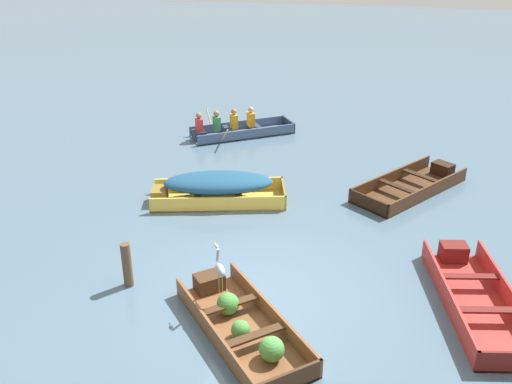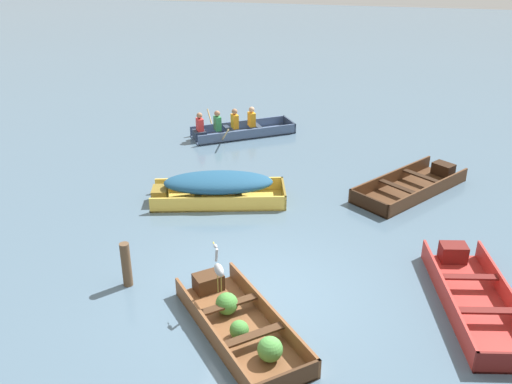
{
  "view_description": "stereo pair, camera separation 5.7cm",
  "coord_description": "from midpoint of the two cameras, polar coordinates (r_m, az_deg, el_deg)",
  "views": [
    {
      "loc": [
        1.61,
        -8.34,
        6.12
      ],
      "look_at": [
        -0.82,
        3.54,
        0.35
      ],
      "focal_mm": 40.0,
      "sensor_mm": 36.0,
      "label": 1
    },
    {
      "loc": [
        1.66,
        -8.33,
        6.12
      ],
      "look_at": [
        -0.82,
        3.54,
        0.35
      ],
      "focal_mm": 40.0,
      "sensor_mm": 36.0,
      "label": 2
    }
  ],
  "objects": [
    {
      "name": "skiff_red_mid_moored",
      "position": [
        10.96,
        21.07,
        -9.63
      ],
      "size": [
        1.7,
        3.45,
        0.39
      ],
      "color": "#AD2D28",
      "rests_on": "ground"
    },
    {
      "name": "heron_on_dinghy",
      "position": [
        9.58,
        -3.58,
        -7.61
      ],
      "size": [
        0.31,
        0.42,
        0.84
      ],
      "color": "olive",
      "rests_on": "dinghy_wooden_brown_foreground"
    },
    {
      "name": "rowboat_slate_blue_with_crew",
      "position": [
        18.0,
        -1.96,
        6.33
      ],
      "size": [
        3.23,
        2.66,
        0.89
      ],
      "color": "#475B7F",
      "rests_on": "ground"
    },
    {
      "name": "skiff_dark_varnish_far_moored",
      "position": [
        14.87,
        15.56,
        0.64
      ],
      "size": [
        2.93,
        3.32,
        0.36
      ],
      "color": "#4C2D19",
      "rests_on": "ground"
    },
    {
      "name": "dinghy_wooden_brown_foreground",
      "position": [
        9.6,
        -1.45,
        -12.98
      ],
      "size": [
        2.79,
        3.02,
        0.44
      ],
      "color": "brown",
      "rests_on": "ground"
    },
    {
      "name": "ground_plane",
      "position": [
        10.47,
        0.57,
        -10.34
      ],
      "size": [
        80.0,
        80.0,
        0.0
      ],
      "primitive_type": "plane",
      "color": "slate"
    },
    {
      "name": "mooring_post",
      "position": [
        10.76,
        -12.7,
        -7.1
      ],
      "size": [
        0.18,
        0.18,
        0.88
      ],
      "primitive_type": "cylinder",
      "color": "brown",
      "rests_on": "ground"
    },
    {
      "name": "skiff_yellow_near_moored",
      "position": [
        13.63,
        -3.79,
        0.64
      ],
      "size": [
        3.36,
        1.86,
        0.71
      ],
      "color": "#E5BC47",
      "rests_on": "ground"
    }
  ]
}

